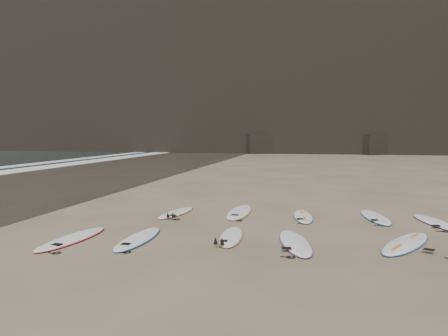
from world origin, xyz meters
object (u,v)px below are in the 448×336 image
object	(u,v)px
surfboard_1	(138,238)
surfboard_7	(303,216)
surfboard_0	(72,238)
surfboard_5	(176,212)
surfboard_2	(231,236)
surfboard_8	(375,217)
surfboard_3	(295,242)
surfboard_6	(239,212)
surfboard_4	(406,243)
surfboard_9	(436,222)

from	to	relation	value
surfboard_1	surfboard_7	distance (m)	5.37
surfboard_0	surfboard_5	size ratio (longest dim) A/B	1.16
surfboard_2	surfboard_8	bearing A→B (deg)	35.95
surfboard_3	surfboard_6	world-z (taller)	surfboard_6
surfboard_5	surfboard_6	xyz separation A→B (m)	(1.98, 0.50, 0.01)
surfboard_4	surfboard_9	bearing A→B (deg)	90.95
surfboard_1	surfboard_4	xyz separation A→B (m)	(6.30, 0.86, 0.00)
surfboard_5	surfboard_7	bearing A→B (deg)	11.54
surfboard_1	surfboard_4	bearing A→B (deg)	7.16
surfboard_5	surfboard_0	bearing A→B (deg)	-101.53
surfboard_2	surfboard_5	xyz separation A→B (m)	(-2.36, 2.82, 0.00)
surfboard_5	surfboard_7	size ratio (longest dim) A/B	1.00
surfboard_4	surfboard_5	world-z (taller)	surfboard_4
surfboard_4	surfboard_7	xyz separation A→B (m)	(-2.45, 2.89, -0.01)
surfboard_3	surfboard_8	xyz separation A→B (m)	(2.25, 3.68, -0.00)
surfboard_0	surfboard_3	distance (m)	5.39
surfboard_0	surfboard_8	world-z (taller)	surfboard_0
surfboard_1	surfboard_6	bearing A→B (deg)	65.32
surfboard_4	surfboard_6	world-z (taller)	surfboard_6
surfboard_6	surfboard_7	distance (m)	2.07
surfboard_8	surfboard_9	world-z (taller)	surfboard_8
surfboard_5	surfboard_8	world-z (taller)	surfboard_8
surfboard_7	surfboard_9	world-z (taller)	surfboard_9
surfboard_6	surfboard_8	xyz separation A→B (m)	(4.22, 0.05, -0.00)
surfboard_0	surfboard_3	xyz separation A→B (m)	(5.34, 0.75, -0.00)
surfboard_0	surfboard_3	size ratio (longest dim) A/B	1.02
surfboard_1	surfboard_9	bearing A→B (deg)	24.57
surfboard_5	surfboard_9	xyz separation A→B (m)	(7.81, 0.07, 0.00)
surfboard_6	surfboard_8	world-z (taller)	surfboard_6
surfboard_0	surfboard_6	world-z (taller)	surfboard_6
surfboard_9	surfboard_7	bearing A→B (deg)	163.91
surfboard_0	surfboard_5	distance (m)	4.11
surfboard_5	surfboard_6	bearing A→B (deg)	22.50
surfboard_3	surfboard_4	world-z (taller)	surfboard_4
surfboard_0	surfboard_7	size ratio (longest dim) A/B	1.16
surfboard_2	surfboard_4	size ratio (longest dim) A/B	0.82
surfboard_7	surfboard_0	bearing A→B (deg)	-149.30
surfboard_0	surfboard_3	world-z (taller)	surfboard_0
surfboard_3	surfboard_8	world-z (taller)	surfboard_3
surfboard_9	surfboard_3	bearing A→B (deg)	-153.99
surfboard_4	surfboard_5	distance (m)	7.01
surfboard_6	surfboard_1	bearing A→B (deg)	-114.68
surfboard_1	surfboard_6	world-z (taller)	surfboard_6
surfboard_0	surfboard_2	size ratio (longest dim) A/B	1.19
surfboard_4	surfboard_7	world-z (taller)	surfboard_4
surfboard_2	surfboard_7	world-z (taller)	surfboard_7
surfboard_0	surfboard_8	size ratio (longest dim) A/B	1.05
surfboard_2	surfboard_9	bearing A→B (deg)	22.59
surfboard_5	surfboard_6	distance (m)	2.05
surfboard_8	surfboard_5	bearing A→B (deg)	176.48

